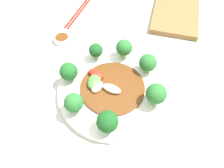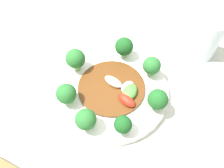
% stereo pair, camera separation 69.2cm
% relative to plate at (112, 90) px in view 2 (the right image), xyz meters
% --- Properties ---
extents(table, '(1.10, 0.70, 0.74)m').
position_rel_plate_xyz_m(table, '(0.03, -0.00, -0.38)').
color(table, '#B7BCAD').
rests_on(table, ground_plane).
extents(plate, '(0.32, 0.32, 0.02)m').
position_rel_plate_xyz_m(plate, '(0.00, 0.00, 0.00)').
color(plate, white).
rests_on(plate, table).
extents(broccoli_west, '(0.05, 0.05, 0.07)m').
position_rel_plate_xyz_m(broccoli_west, '(-0.12, -0.02, 0.05)').
color(broccoli_west, '#89B76B').
rests_on(broccoli_west, plate).
extents(broccoli_north, '(0.05, 0.05, 0.06)m').
position_rel_plate_xyz_m(broccoli_north, '(0.01, 0.13, 0.04)').
color(broccoli_north, '#89B76B').
rests_on(broccoli_north, plate).
extents(broccoli_northwest, '(0.05, 0.05, 0.06)m').
position_rel_plate_xyz_m(broccoli_northwest, '(-0.09, 0.08, 0.05)').
color(broccoli_northwest, '#70A356').
rests_on(broccoli_northwest, plate).
extents(broccoli_southeast, '(0.05, 0.05, 0.06)m').
position_rel_plate_xyz_m(broccoli_southeast, '(0.09, -0.09, 0.05)').
color(broccoli_southeast, '#89B76B').
rests_on(broccoli_southeast, plate).
extents(broccoli_south, '(0.06, 0.06, 0.07)m').
position_rel_plate_xyz_m(broccoli_south, '(-0.02, -0.12, 0.05)').
color(broccoli_south, '#7AAD5B').
rests_on(broccoli_south, plate).
extents(broccoli_northeast, '(0.04, 0.04, 0.06)m').
position_rel_plate_xyz_m(broccoli_northeast, '(0.10, 0.07, 0.04)').
color(broccoli_northeast, '#7AAD5B').
rests_on(broccoli_northeast, plate).
extents(broccoli_east, '(0.05, 0.05, 0.06)m').
position_rel_plate_xyz_m(broccoli_east, '(0.13, -0.01, 0.05)').
color(broccoli_east, '#7AAD5B').
rests_on(broccoli_east, plate).
extents(stirfry_center, '(0.18, 0.18, 0.03)m').
position_rel_plate_xyz_m(stirfry_center, '(0.00, 0.01, 0.02)').
color(stirfry_center, '#5B3314').
rests_on(stirfry_center, plate).
extents(drinking_glass, '(0.07, 0.07, 0.13)m').
position_rel_plate_xyz_m(drinking_glass, '(-0.25, 0.20, 0.05)').
color(drinking_glass, silver).
rests_on(drinking_glass, table).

